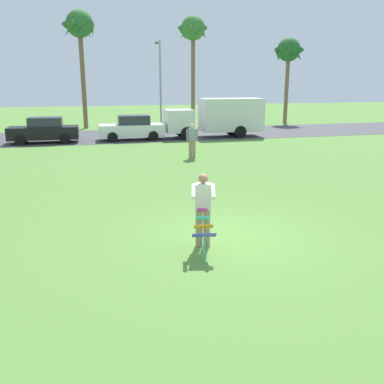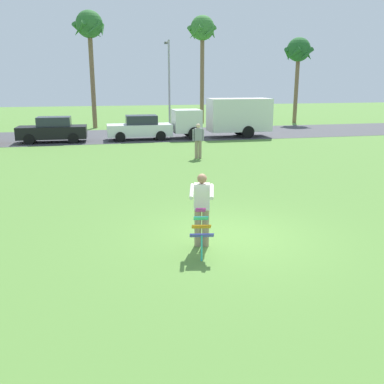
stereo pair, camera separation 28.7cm
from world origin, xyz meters
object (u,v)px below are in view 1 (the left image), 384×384
object	(u,v)px
parked_car_black	(44,131)
parked_truck_white_box	(220,116)
parked_car_white	(132,128)
palm_tree_centre_far	(193,33)
palm_tree_far_left	(289,53)
streetlight_pole	(160,78)
kite_held	(204,228)
palm_tree_right_near	(80,29)
person_walker_near	(192,140)
person_kite_flyer	(203,207)

from	to	relation	value
parked_car_black	parked_truck_white_box	size ratio (longest dim) A/B	0.63
parked_car_white	palm_tree_centre_far	xyz separation A→B (m)	(6.78, 9.99, 7.06)
parked_car_white	palm_tree_far_left	xyz separation A→B (m)	(15.37, 8.64, 5.45)
streetlight_pole	kite_held	bearing A→B (deg)	-98.65
palm_tree_right_near	person_walker_near	xyz separation A→B (m)	(4.91, -15.77, -6.74)
parked_car_white	streetlight_pole	bearing A→B (deg)	66.37
parked_car_black	palm_tree_far_left	world-z (taller)	palm_tree_far_left
parked_car_white	parked_truck_white_box	size ratio (longest dim) A/B	0.63
person_kite_flyer	parked_truck_white_box	xyz separation A→B (m)	(6.68, 19.00, 0.46)
person_kite_flyer	streetlight_pole	size ratio (longest dim) A/B	0.25
palm_tree_right_near	streetlight_pole	bearing A→B (deg)	-4.67
parked_car_black	palm_tree_right_near	size ratio (longest dim) A/B	0.46
parked_car_black	parked_car_white	bearing A→B (deg)	0.00
person_kite_flyer	palm_tree_far_left	distance (m)	32.37
person_kite_flyer	palm_tree_right_near	distance (m)	28.00
person_kite_flyer	person_walker_near	size ratio (longest dim) A/B	1.00
kite_held	parked_car_white	bearing A→B (deg)	87.60
parked_car_white	palm_tree_far_left	world-z (taller)	palm_tree_far_left
palm_tree_far_left	palm_tree_right_near	bearing A→B (deg)	-178.31
streetlight_pole	palm_tree_centre_far	bearing A→B (deg)	34.70
parked_car_black	person_walker_near	distance (m)	10.76
palm_tree_right_near	palm_tree_centre_far	xyz separation A→B (m)	(9.62, 1.89, 0.17)
parked_car_white	person_walker_near	size ratio (longest dim) A/B	2.44
palm_tree_centre_far	palm_tree_far_left	size ratio (longest dim) A/B	1.23
kite_held	parked_truck_white_box	distance (m)	20.83
person_kite_flyer	kite_held	xyz separation A→B (m)	(-0.18, -0.66, -0.26)
parked_car_white	palm_tree_centre_far	world-z (taller)	palm_tree_centre_far
palm_tree_right_near	person_walker_near	world-z (taller)	palm_tree_right_near
person_kite_flyer	parked_car_white	distance (m)	19.01
kite_held	streetlight_pole	size ratio (longest dim) A/B	0.15
person_kite_flyer	palm_tree_right_near	bearing A→B (deg)	94.63
kite_held	palm_tree_far_left	distance (m)	33.06
kite_held	palm_tree_far_left	xyz separation A→B (m)	(16.19, 28.29, 5.53)
person_kite_flyer	palm_tree_far_left	bearing A→B (deg)	59.90
parked_car_white	streetlight_pole	distance (m)	8.90
person_kite_flyer	kite_held	world-z (taller)	person_kite_flyer
person_kite_flyer	palm_tree_far_left	xyz separation A→B (m)	(16.02, 27.63, 5.28)
parked_truck_white_box	person_walker_near	world-z (taller)	parked_truck_white_box
palm_tree_right_near	person_kite_flyer	bearing A→B (deg)	-85.37
parked_car_black	palm_tree_right_near	distance (m)	10.96
person_kite_flyer	streetlight_pole	distance (m)	27.06
kite_held	palm_tree_centre_far	world-z (taller)	palm_tree_centre_far
palm_tree_centre_far	streetlight_pole	xyz separation A→B (m)	(-3.46, -2.40, -3.84)
parked_truck_white_box	kite_held	bearing A→B (deg)	-109.23
person_kite_flyer	parked_car_black	bearing A→B (deg)	104.29
kite_held	streetlight_pole	world-z (taller)	streetlight_pole
kite_held	person_walker_near	bearing A→B (deg)	76.44
palm_tree_far_left	kite_held	bearing A→B (deg)	-119.79
parked_car_black	parked_car_white	world-z (taller)	same
palm_tree_far_left	person_walker_near	world-z (taller)	palm_tree_far_left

